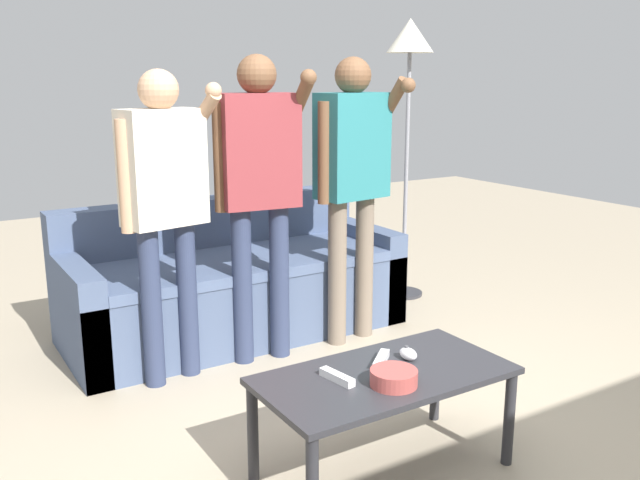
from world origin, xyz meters
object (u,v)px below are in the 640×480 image
object	(u,v)px
player_left	(164,191)
game_remote_wand_near	(337,377)
snack_bowl	(394,378)
player_right	(352,167)
couch	(232,285)
coffee_table	(384,386)
game_remote_wand_far	(381,360)
floor_lamp	(409,61)
player_center	(259,174)
game_remote_nunchuk	(408,354)

from	to	relation	value
player_left	game_remote_wand_near	distance (m)	1.37
snack_bowl	player_right	distance (m)	1.65
couch	game_remote_wand_near	size ratio (longest dim) A/B	12.02
coffee_table	game_remote_wand_far	world-z (taller)	game_remote_wand_far
snack_bowl	player_right	size ratio (longest dim) A/B	0.11
coffee_table	floor_lamp	size ratio (longest dim) A/B	0.52
player_center	coffee_table	bearing A→B (deg)	-95.15
coffee_table	game_remote_wand_near	xyz separation A→B (m)	(-0.20, 0.04, 0.07)
floor_lamp	player_center	world-z (taller)	floor_lamp
couch	game_remote_wand_far	size ratio (longest dim) A/B	13.68
player_center	game_remote_wand_far	xyz separation A→B (m)	(-0.07, -1.19, -0.60)
couch	snack_bowl	xyz separation A→B (m)	(-0.20, -1.85, 0.16)
snack_bowl	game_remote_nunchuk	bearing A→B (deg)	38.78
couch	player_right	xyz separation A→B (m)	(0.54, -0.50, 0.74)
game_remote_nunchuk	game_remote_wand_far	size ratio (longest dim) A/B	0.60
game_remote_nunchuk	player_left	size ratio (longest dim) A/B	0.06
floor_lamp	player_left	bearing A→B (deg)	-165.58
game_remote_nunchuk	game_remote_wand_near	xyz separation A→B (m)	(-0.35, -0.02, -0.01)
player_left	player_center	bearing A→B (deg)	-0.20
coffee_table	floor_lamp	distance (m)	2.64
snack_bowl	game_remote_nunchuk	world-z (taller)	snack_bowl
couch	floor_lamp	size ratio (longest dim) A/B	1.05
couch	snack_bowl	bearing A→B (deg)	-96.03
game_remote_wand_far	game_remote_nunchuk	bearing A→B (deg)	-12.51
game_remote_wand_near	game_remote_wand_far	size ratio (longest dim) A/B	1.14
couch	game_remote_nunchuk	xyz separation A→B (m)	(0.00, -1.69, 0.16)
game_remote_wand_near	coffee_table	bearing A→B (deg)	-10.47
player_center	game_remote_wand_far	world-z (taller)	player_center
player_left	player_right	distance (m)	1.10
player_center	game_remote_wand_far	size ratio (longest dim) A/B	11.26
game_remote_nunchuk	game_remote_wand_far	bearing A→B (deg)	167.49
couch	game_remote_wand_far	distance (m)	1.68
game_remote_wand_near	game_remote_nunchuk	bearing A→B (deg)	2.60
coffee_table	snack_bowl	size ratio (longest dim) A/B	5.59
coffee_table	game_remote_nunchuk	bearing A→B (deg)	18.49
player_right	player_left	bearing A→B (deg)	178.95
couch	floor_lamp	world-z (taller)	floor_lamp
couch	game_remote_nunchuk	distance (m)	1.70
player_left	player_center	distance (m)	0.52
player_center	game_remote_wand_near	world-z (taller)	player_center
coffee_table	player_center	distance (m)	1.44
snack_bowl	player_left	bearing A→B (deg)	104.93
snack_bowl	game_remote_wand_near	xyz separation A→B (m)	(-0.16, 0.14, -0.01)
player_right	game_remote_wand_far	xyz separation A→B (m)	(-0.66, -1.17, -0.60)
couch	player_center	size ratio (longest dim) A/B	1.21
game_remote_nunchuk	game_remote_wand_far	world-z (taller)	game_remote_nunchuk
coffee_table	snack_bowl	world-z (taller)	snack_bowl
coffee_table	player_center	bearing A→B (deg)	84.85
floor_lamp	player_right	size ratio (longest dim) A/B	1.16
couch	player_right	world-z (taller)	player_right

